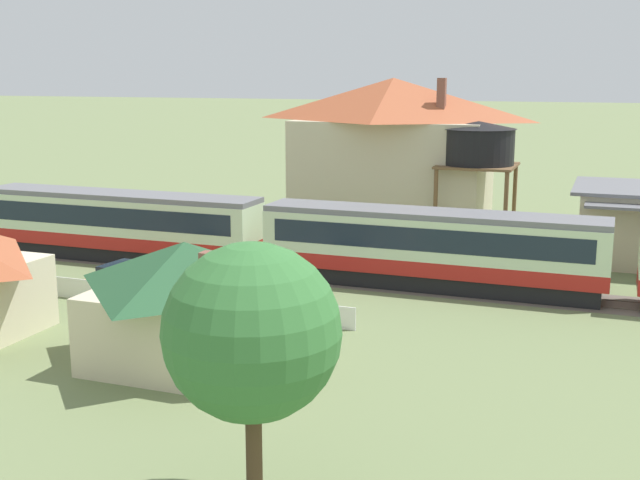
# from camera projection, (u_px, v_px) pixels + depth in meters

# --- Properties ---
(ground_plane) EXTENTS (600.00, 600.00, 0.00)m
(ground_plane) POSITION_uv_depth(u_px,v_px,m) (340.00, 278.00, 44.67)
(ground_plane) COLOR #707F51
(passenger_train) EXTENTS (56.76, 3.10, 4.13)m
(passenger_train) POSITION_uv_depth(u_px,v_px,m) (436.00, 246.00, 42.08)
(passenger_train) COLOR #AD1E19
(passenger_train) RESTS_ON ground_plane
(railway_track) EXTENTS (111.11, 3.60, 0.04)m
(railway_track) POSITION_uv_depth(u_px,v_px,m) (364.00, 281.00, 43.89)
(railway_track) COLOR #665B51
(railway_track) RESTS_ON ground_plane
(station_house_terracotta_roof) EXTENTS (14.59, 8.13, 10.88)m
(station_house_terracotta_roof) POSITION_uv_depth(u_px,v_px,m) (392.00, 152.00, 57.70)
(station_house_terracotta_roof) COLOR beige
(station_house_terracotta_roof) RESTS_ON ground_plane
(water_tower) EXTENTS (5.05, 5.05, 8.09)m
(water_tower) POSITION_uv_depth(u_px,v_px,m) (478.00, 145.00, 53.24)
(water_tower) COLOR brown
(water_tower) RESTS_ON ground_plane
(cottage_dark_green_roof) EXTENTS (6.75, 6.96, 4.80)m
(cottage_dark_green_roof) POSITION_uv_depth(u_px,v_px,m) (186.00, 299.00, 31.37)
(cottage_dark_green_roof) COLOR beige
(cottage_dark_green_roof) RESTS_ON ground_plane
(picket_fence_front) EXTENTS (22.99, 0.06, 1.05)m
(picket_fence_front) POSITION_uv_depth(u_px,v_px,m) (133.00, 295.00, 39.28)
(picket_fence_front) COLOR white
(picket_fence_front) RESTS_ON ground_plane
(parked_car_orange) EXTENTS (2.55, 4.62, 1.39)m
(parked_car_orange) POSITION_uv_depth(u_px,v_px,m) (123.00, 277.00, 42.21)
(parked_car_orange) COLOR orange
(parked_car_orange) RESTS_ON ground_plane
(parked_car_white) EXTENTS (2.22, 4.03, 1.36)m
(parked_car_white) POSITION_uv_depth(u_px,v_px,m) (290.00, 294.00, 38.99)
(parked_car_white) COLOR white
(parked_car_white) RESTS_ON ground_plane
(yard_tree_0) EXTENTS (4.48, 4.48, 7.16)m
(yard_tree_0) POSITION_uv_depth(u_px,v_px,m) (252.00, 333.00, 19.74)
(yard_tree_0) COLOR #4C3823
(yard_tree_0) RESTS_ON ground_plane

